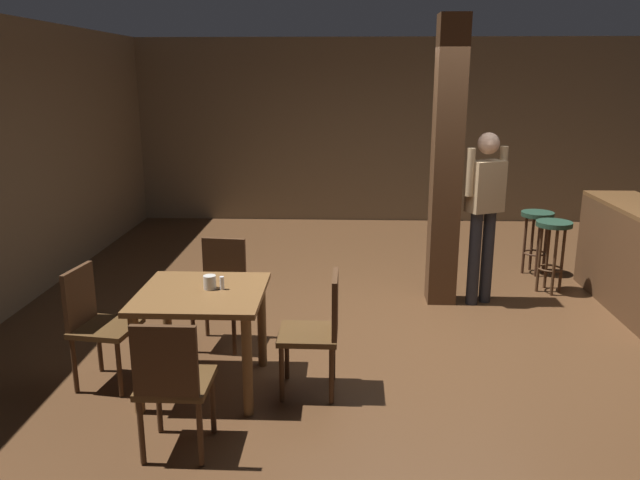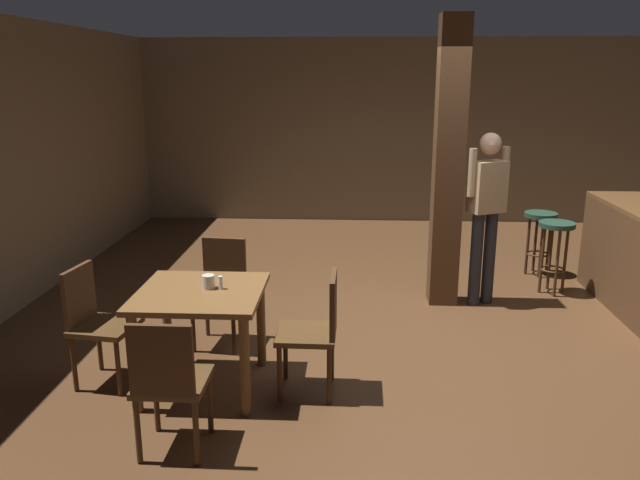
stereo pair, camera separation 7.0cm
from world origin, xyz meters
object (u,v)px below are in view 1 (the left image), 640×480
(chair_south, at_px, (172,380))
(chair_east, at_px, (319,327))
(bar_counter, at_px, (632,259))
(chair_north, at_px, (221,286))
(napkin_cup, at_px, (210,282))
(chair_west, at_px, (96,320))
(standing_person, at_px, (484,206))
(bar_stool_near, at_px, (553,239))
(bar_stool_mid, at_px, (537,227))
(dining_table, at_px, (202,309))
(salt_shaker, at_px, (222,283))

(chair_south, distance_m, chair_east, 1.18)
(bar_counter, bearing_deg, chair_north, -166.54)
(chair_north, height_order, napkin_cup, chair_north)
(chair_west, bearing_deg, chair_south, -48.02)
(standing_person, height_order, bar_stool_near, standing_person)
(chair_west, relative_size, chair_north, 1.00)
(chair_west, bearing_deg, bar_stool_near, 28.76)
(napkin_cup, xyz_separation_m, bar_counter, (3.76, 1.69, -0.28))
(standing_person, relative_size, bar_stool_mid, 2.35)
(standing_person, bearing_deg, dining_table, -141.89)
(dining_table, relative_size, standing_person, 0.52)
(dining_table, distance_m, napkin_cup, 0.20)
(dining_table, distance_m, bar_counter, 4.19)
(chair_west, relative_size, salt_shaker, 9.24)
(bar_stool_near, bearing_deg, dining_table, -145.14)
(chair_west, xyz_separation_m, napkin_cup, (0.85, 0.01, 0.30))
(bar_stool_mid, bearing_deg, chair_north, -147.69)
(standing_person, bearing_deg, chair_east, -129.04)
(bar_stool_mid, bearing_deg, chair_east, -129.37)
(chair_east, distance_m, standing_person, 2.51)
(chair_north, relative_size, chair_east, 1.00)
(dining_table, bearing_deg, bar_stool_mid, 41.68)
(bar_counter, distance_m, bar_stool_near, 0.79)
(salt_shaker, bearing_deg, bar_counter, 24.82)
(chair_south, distance_m, bar_stool_near, 4.46)
(chair_south, xyz_separation_m, bar_counter, (3.81, 2.60, 0.02))
(chair_north, distance_m, salt_shaker, 0.85)
(chair_east, xyz_separation_m, bar_stool_near, (2.37, 2.27, 0.08))
(chair_north, distance_m, chair_south, 1.68)
(chair_west, xyz_separation_m, chair_east, (1.64, -0.07, 0.00))
(chair_north, distance_m, chair_east, 1.22)
(standing_person, xyz_separation_m, bar_stool_near, (0.82, 0.36, -0.42))
(chair_north, relative_size, chair_south, 1.00)
(standing_person, relative_size, bar_stool_near, 2.23)
(standing_person, bearing_deg, bar_counter, -5.58)
(dining_table, relative_size, napkin_cup, 8.92)
(chair_east, xyz_separation_m, napkin_cup, (-0.79, 0.08, 0.30))
(chair_west, bearing_deg, chair_north, 45.26)
(napkin_cup, distance_m, bar_counter, 4.13)
(salt_shaker, bearing_deg, chair_north, 102.25)
(napkin_cup, bearing_deg, chair_north, 95.85)
(bar_stool_mid, bearing_deg, bar_stool_near, -92.02)
(bar_counter, bearing_deg, salt_shaker, -155.18)
(salt_shaker, bearing_deg, chair_south, -98.44)
(chair_west, relative_size, bar_stool_mid, 1.21)
(napkin_cup, xyz_separation_m, bar_stool_near, (3.16, 2.19, -0.22))
(dining_table, relative_size, chair_north, 1.00)
(chair_north, distance_m, napkin_cup, 0.83)
(chair_south, relative_size, napkin_cup, 8.90)
(bar_stool_mid, bearing_deg, chair_south, -130.71)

